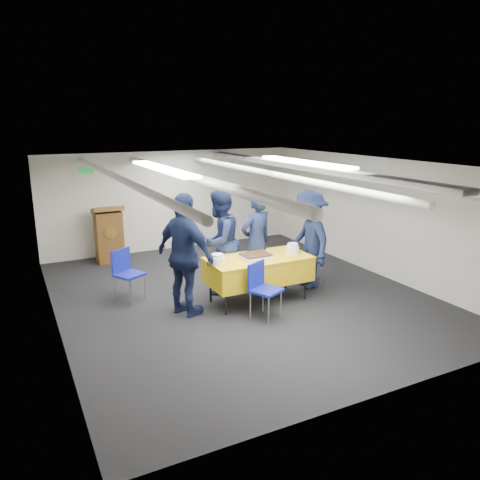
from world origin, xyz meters
name	(u,v)px	position (x,y,z in m)	size (l,w,h in m)	color
ground	(239,294)	(0.00, 0.00, 0.00)	(7.00, 7.00, 0.00)	black
room_shell	(233,189)	(0.09, 0.41, 1.81)	(6.00, 7.00, 2.30)	beige
serving_table	(259,269)	(0.18, -0.39, 0.56)	(1.74, 0.86, 0.77)	black
sheet_cake	(256,256)	(0.10, -0.44, 0.81)	(0.49, 0.38, 0.09)	white
plate_stack_left	(218,260)	(-0.59, -0.44, 0.85)	(0.23, 0.23, 0.17)	white
plate_stack_right	(293,249)	(0.81, -0.44, 0.85)	(0.22, 0.22, 0.17)	white
podium	(109,234)	(-1.60, 3.05, 0.61)	(0.62, 0.53, 1.25)	brown
chair_near	(261,284)	(-0.10, -1.00, 0.53)	(0.56, 0.56, 0.87)	gray
chair_right	(312,255)	(1.52, -0.04, 0.53)	(0.42, 0.42, 0.87)	gray
chair_left	(126,269)	(-1.80, 0.70, 0.53)	(0.57, 0.57, 0.87)	gray
sailor_a	(256,242)	(0.38, 0.07, 0.90)	(0.65, 0.43, 1.79)	black
sailor_b	(219,242)	(-0.23, 0.30, 0.92)	(0.90, 0.70, 1.84)	black
sailor_c	(185,255)	(-1.11, -0.38, 0.97)	(1.14, 0.47, 1.94)	black
sailor_d	(309,240)	(1.32, -0.20, 0.90)	(1.16, 0.67, 1.79)	black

